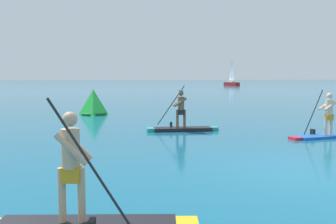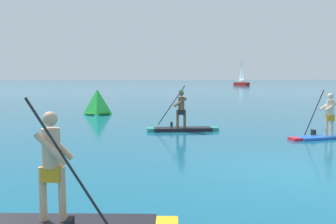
% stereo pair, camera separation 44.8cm
% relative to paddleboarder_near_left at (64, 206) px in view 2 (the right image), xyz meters
% --- Properties ---
extents(ground, '(440.00, 440.00, 0.00)m').
position_rel_paddleboarder_near_left_xyz_m(ground, '(5.07, 2.29, -0.35)').
color(ground, '#145B7A').
extents(paddleboarder_near_left, '(3.21, 1.08, 1.95)m').
position_rel_paddleboarder_near_left_xyz_m(paddleboarder_near_left, '(0.00, 0.00, 0.00)').
color(paddleboarder_near_left, black).
rests_on(paddleboarder_near_left, ground).
extents(paddleboarder_mid_center, '(2.94, 1.00, 1.84)m').
position_rel_paddleboarder_near_left_xyz_m(paddleboarder_mid_center, '(3.91, 9.10, -0.03)').
color(paddleboarder_mid_center, black).
rests_on(paddleboarder_mid_center, ground).
extents(paddleboarder_far_right, '(3.18, 0.87, 1.76)m').
position_rel_paddleboarder_near_left_xyz_m(paddleboarder_far_right, '(8.64, 6.31, 0.02)').
color(paddleboarder_far_right, blue).
rests_on(paddleboarder_far_right, ground).
extents(race_marker_buoy, '(1.44, 1.44, 1.47)m').
position_rel_paddleboarder_near_left_xyz_m(race_marker_buoy, '(0.61, 16.54, 0.31)').
color(race_marker_buoy, green).
rests_on(race_marker_buoy, ground).
extents(sailboat_right_horizon, '(2.53, 4.68, 5.98)m').
position_rel_paddleboarder_near_left_xyz_m(sailboat_right_horizon, '(34.84, 77.54, 0.45)').
color(sailboat_right_horizon, '#A51E1E').
rests_on(sailboat_right_horizon, ground).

